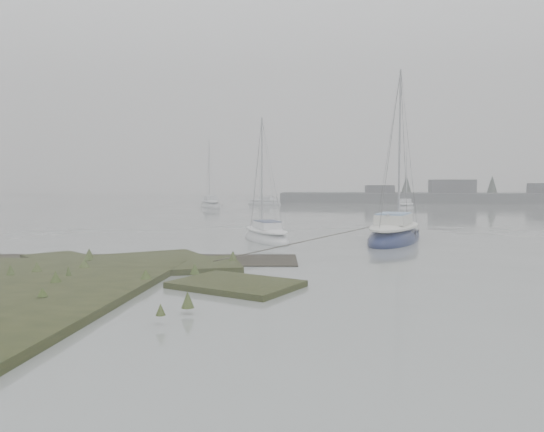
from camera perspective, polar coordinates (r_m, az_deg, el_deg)
The scene contains 7 objects.
ground at distance 46.09m, azimuth 2.37°, elevation -0.10°, with size 160.00×160.00×0.00m, color slate.
far_shoreline at distance 81.26m, azimuth 23.36°, elevation 1.90°, with size 60.00×8.00×4.15m.
sailboat_main at distance 28.17m, azimuth 13.03°, elevation -2.11°, with size 4.36×7.23×9.70m.
sailboat_white at distance 27.68m, azimuth -0.62°, elevation -2.29°, with size 3.76×5.14×6.99m.
sailboat_far_a at distance 62.78m, azimuth -6.62°, elevation 1.18°, with size 4.31×6.52×8.78m.
sailboat_far_b at distance 59.68m, azimuth 14.17°, elevation 0.91°, with size 2.69×5.51×7.45m.
sailboat_far_c at distance 69.66m, azimuth -0.83°, elevation 1.41°, with size 5.00×2.94×6.71m.
Camera 1 is at (3.33, -15.86, 3.18)m, focal length 35.00 mm.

